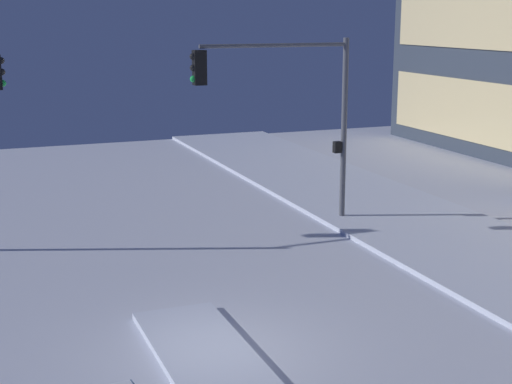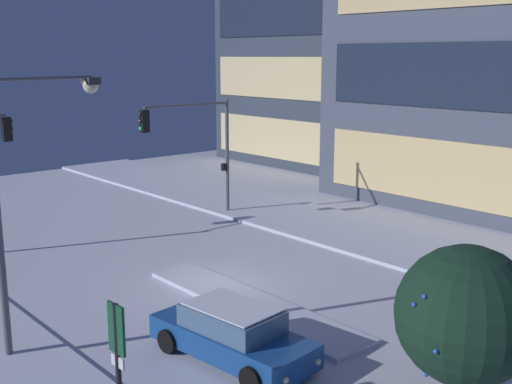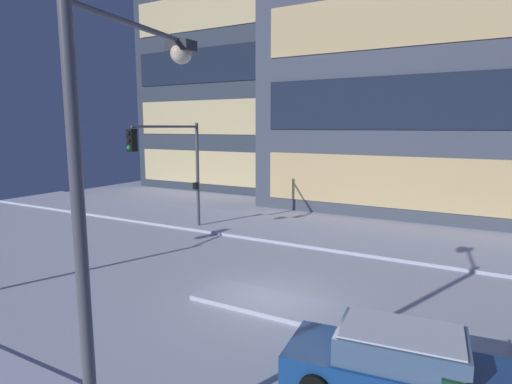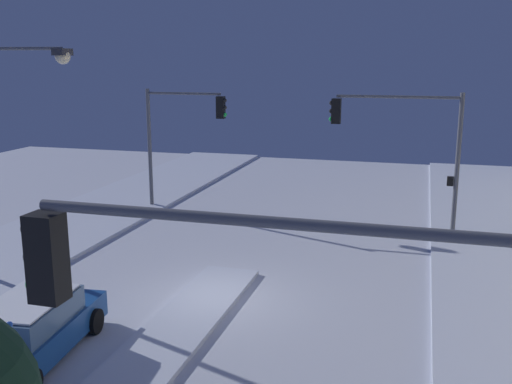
% 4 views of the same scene
% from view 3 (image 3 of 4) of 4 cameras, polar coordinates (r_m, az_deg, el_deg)
% --- Properties ---
extents(ground, '(52.00, 52.00, 0.00)m').
position_cam_3_polar(ground, '(14.12, 1.81, -14.52)').
color(ground, silver).
extents(curb_strip_far, '(52.00, 5.20, 0.14)m').
position_cam_3_polar(curb_strip_far, '(21.82, 12.52, -6.04)').
color(curb_strip_far, silver).
rests_on(curb_strip_far, ground).
extents(median_strip, '(9.00, 1.80, 0.14)m').
position_cam_3_polar(median_strip, '(13.07, 10.06, -16.31)').
color(median_strip, silver).
rests_on(median_strip, ground).
extents(office_tower_main, '(24.26, 13.70, 23.25)m').
position_cam_3_polar(office_tower_main, '(33.06, 26.23, 18.47)').
color(office_tower_main, '#4C5466').
rests_on(office_tower_main, ground).
extents(office_tower_secondary, '(14.24, 11.79, 17.02)m').
position_cam_3_polar(office_tower_secondary, '(41.57, -2.76, 12.85)').
color(office_tower_secondary, '#384251').
rests_on(office_tower_secondary, ground).
extents(car_near, '(4.92, 2.42, 1.49)m').
position_cam_3_polar(car_near, '(9.87, 18.93, -21.36)').
color(car_near, '#19478C').
rests_on(car_near, ground).
extents(traffic_light_corner_far_left, '(0.32, 5.11, 5.80)m').
position_cam_3_polar(traffic_light_corner_far_left, '(21.67, -11.19, 4.54)').
color(traffic_light_corner_far_left, '#565960').
rests_on(traffic_light_corner_far_left, ground).
extents(street_lamp_arched, '(0.79, 3.29, 7.46)m').
position_cam_3_polar(street_lamp_arched, '(7.33, -18.13, 2.95)').
color(street_lamp_arched, '#565960').
rests_on(street_lamp_arched, ground).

